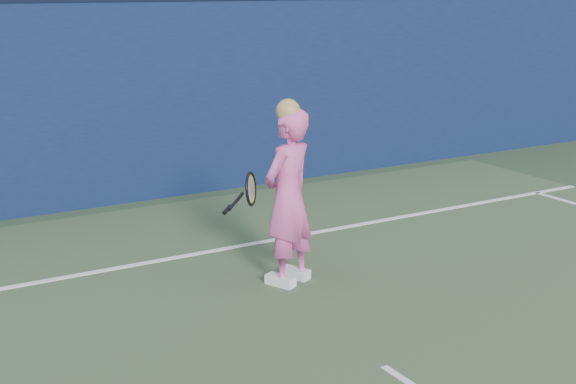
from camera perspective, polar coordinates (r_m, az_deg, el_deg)
backstop_wall at (r=10.38m, az=-11.68°, el=6.19°), size 24.00×0.40×2.50m
player at (r=7.29m, az=0.00°, el=-0.33°), size 0.71×0.61×1.72m
racket at (r=7.58m, az=-2.79°, el=0.11°), size 0.54×0.39×0.34m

